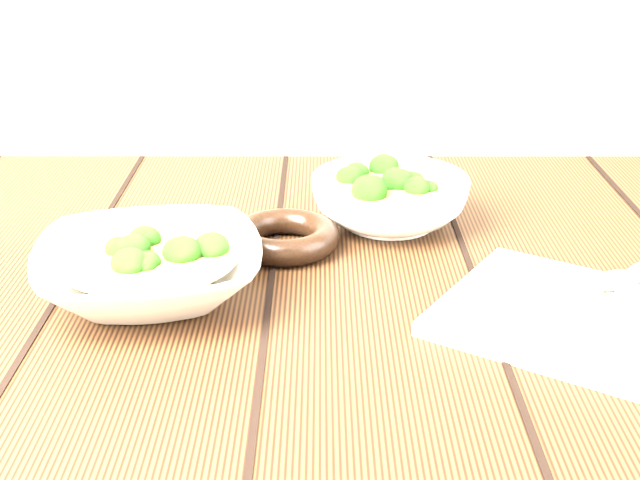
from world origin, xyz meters
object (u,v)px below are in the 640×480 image
(napkin, at_px, (581,320))
(table, at_px, (293,385))
(soup_bowl_front, at_px, (149,268))
(trivet, at_px, (284,237))
(soup_bowl_back, at_px, (390,199))

(napkin, bearing_deg, table, -167.26)
(soup_bowl_front, relative_size, trivet, 2.09)
(table, height_order, soup_bowl_front, soup_bowl_front)
(table, bearing_deg, trivet, 97.69)
(soup_bowl_front, bearing_deg, trivet, 41.73)
(soup_bowl_back, bearing_deg, table, -125.63)
(soup_bowl_front, height_order, trivet, soup_bowl_front)
(soup_bowl_back, distance_m, napkin, 0.29)
(soup_bowl_back, bearing_deg, soup_bowl_front, -142.87)
(table, relative_size, trivet, 10.30)
(soup_bowl_front, xyz_separation_m, napkin, (0.39, -0.06, -0.02))
(table, distance_m, napkin, 0.30)
(soup_bowl_front, distance_m, trivet, 0.16)
(trivet, height_order, napkin, trivet)
(trivet, bearing_deg, soup_bowl_back, 31.60)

